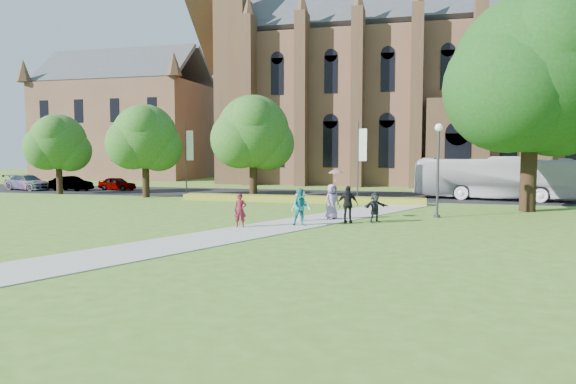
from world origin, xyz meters
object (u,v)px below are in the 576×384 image
(car_0, at_px, (117,184))
(pedestrian_0, at_px, (240,210))
(large_tree, at_px, (532,74))
(tour_coach, at_px, (495,178))
(car_2, at_px, (27,182))
(car_1, at_px, (71,183))
(streetlamp, at_px, (438,159))

(car_0, xyz_separation_m, pedestrian_0, (19.83, -20.21, 0.21))
(large_tree, height_order, tour_coach, large_tree)
(car_0, bearing_deg, car_2, 109.72)
(car_1, bearing_deg, streetlamp, -106.22)
(streetlamp, height_order, car_2, streetlamp)
(large_tree, distance_m, car_1, 39.93)
(tour_coach, bearing_deg, large_tree, -163.63)
(tour_coach, distance_m, car_0, 33.79)
(streetlamp, height_order, car_0, streetlamp)
(streetlamp, xyz_separation_m, tour_coach, (4.58, 12.21, -1.62))
(car_1, bearing_deg, car_2, 98.17)
(large_tree, xyz_separation_m, car_0, (-34.66, 9.17, -7.72))
(car_0, xyz_separation_m, car_2, (-8.44, -2.07, 0.11))
(tour_coach, xyz_separation_m, car_0, (-33.74, 1.45, -1.03))
(large_tree, relative_size, car_0, 3.59)
(car_0, distance_m, car_1, 4.18)
(large_tree, height_order, car_1, large_tree)
(large_tree, height_order, car_0, large_tree)
(car_1, relative_size, pedestrian_0, 2.52)
(large_tree, bearing_deg, tour_coach, 96.78)
(pedestrian_0, bearing_deg, tour_coach, 37.00)
(streetlamp, height_order, large_tree, large_tree)
(large_tree, bearing_deg, car_2, 170.64)
(streetlamp, bearing_deg, pedestrian_0, -144.95)
(large_tree, height_order, pedestrian_0, large_tree)
(car_0, height_order, car_1, car_1)
(pedestrian_0, bearing_deg, car_0, 118.02)
(car_2, bearing_deg, car_0, -63.94)
(car_0, height_order, car_2, car_2)
(large_tree, bearing_deg, car_1, 169.02)
(large_tree, bearing_deg, car_0, 165.18)
(tour_coach, relative_size, pedestrian_0, 7.31)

